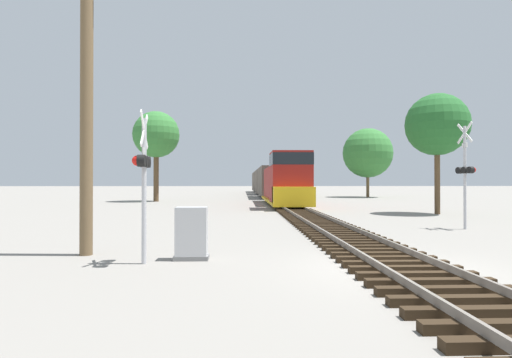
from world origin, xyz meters
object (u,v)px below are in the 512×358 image
crossing_signal_near (143,169)px  tree_deep_background (368,153)px  utility_pole (87,93)px  relay_cabinet (191,234)px  tree_far_right (437,125)px  tree_mid_background (156,135)px  crossing_signal_far (465,171)px  freight_train (267,182)px

crossing_signal_near → tree_deep_background: (19.81, 43.92, 3.67)m
crossing_signal_near → utility_pole: bearing=-127.1°
crossing_signal_near → relay_cabinet: bearing=110.4°
crossing_signal_near → tree_far_right: bearing=131.9°
relay_cabinet → tree_deep_background: bearing=66.8°
tree_mid_background → tree_deep_background: bearing=22.8°
crossing_signal_near → tree_far_right: tree_far_right is taller
crossing_signal_near → utility_pole: 3.20m
crossing_signal_far → utility_pole: utility_pole is taller
freight_train → tree_mid_background: 20.96m
crossing_signal_far → crossing_signal_near: bearing=109.3°
tree_deep_background → crossing_signal_far: bearing=-101.4°
crossing_signal_near → tree_far_right: size_ratio=0.49×
utility_pole → tree_far_right: size_ratio=1.16×
relay_cabinet → tree_far_right: (14.01, 14.66, 5.09)m
freight_train → tree_far_right: (8.94, -33.36, 3.73)m
crossing_signal_near → tree_mid_background: tree_mid_background is taller
crossing_signal_far → tree_far_right: (2.81, 8.18, 3.22)m
freight_train → tree_deep_background: 14.88m
utility_pole → tree_mid_background: bearing=98.6°
tree_far_right → tree_mid_background: 28.11m
utility_pole → tree_mid_background: (-4.75, 31.53, 2.50)m
crossing_signal_far → relay_cabinet: (-11.20, -6.49, -1.87)m
crossing_signal_near → tree_mid_background: bearing=-171.6°
freight_train → tree_deep_background: (13.57, -4.61, 4.02)m
tree_far_right → tree_deep_background: (4.63, 28.75, 0.29)m
utility_pole → freight_train: bearing=80.2°
crossing_signal_far → relay_cabinet: 13.08m
crossing_signal_far → tree_far_right: tree_far_right is taller
tree_far_right → crossing_signal_far: bearing=-109.0°
crossing_signal_near → tree_deep_background: size_ratio=0.41×
utility_pole → tree_mid_background: size_ratio=0.94×
freight_train → crossing_signal_far: 41.99m
freight_train → relay_cabinet: 48.31m
freight_train → utility_pole: bearing=-99.8°
tree_far_right → tree_deep_background: size_ratio=0.83×
crossing_signal_far → relay_cabinet: bearing=109.9°
utility_pole → relay_cabinet: bearing=-14.2°
tree_mid_background → tree_deep_background: 28.73m
utility_pole → tree_far_right: bearing=39.1°
tree_mid_background → tree_far_right: bearing=-38.9°
utility_pole → tree_deep_background: (21.72, 42.63, 1.45)m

